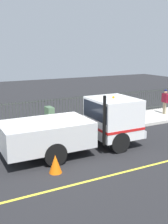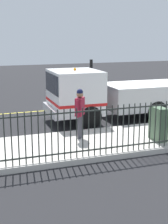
# 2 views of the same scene
# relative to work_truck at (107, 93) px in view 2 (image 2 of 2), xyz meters

# --- Properties ---
(ground_plane) EXTENTS (58.02, 58.02, 0.00)m
(ground_plane) POSITION_rel_work_truck_xyz_m (-0.15, 1.20, -1.25)
(ground_plane) COLOR #232326
(ground_plane) RESTS_ON ground
(lane_marking) EXTENTS (0.12, 23.74, 0.01)m
(lane_marking) POSITION_rel_work_truck_xyz_m (-2.84, 1.20, -1.25)
(lane_marking) COLOR yellow
(lane_marking) RESTS_ON ground
(work_truck) EXTENTS (2.44, 6.54, 2.67)m
(work_truck) POSITION_rel_work_truck_xyz_m (0.00, 0.00, 0.00)
(work_truck) COLOR white
(work_truck) RESTS_ON ground
(worker_standing) EXTENTS (0.55, 0.47, 1.78)m
(worker_standing) POSITION_rel_work_truck_xyz_m (2.68, -2.19, 0.02)
(worker_standing) COLOR maroon
(worker_standing) RESTS_ON sidewalk_slab
(utility_cabinet) EXTENTS (0.71, 0.37, 1.17)m
(utility_cabinet) POSITION_rel_work_truck_xyz_m (3.79, 0.32, -0.49)
(utility_cabinet) COLOR #4C6B4C
(utility_cabinet) RESTS_ON sidewalk_slab
(traffic_cone) EXTENTS (0.50, 0.50, 0.71)m
(traffic_cone) POSITION_rel_work_truck_xyz_m (-1.64, 2.20, -0.89)
(traffic_cone) COLOR orange
(traffic_cone) RESTS_ON ground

